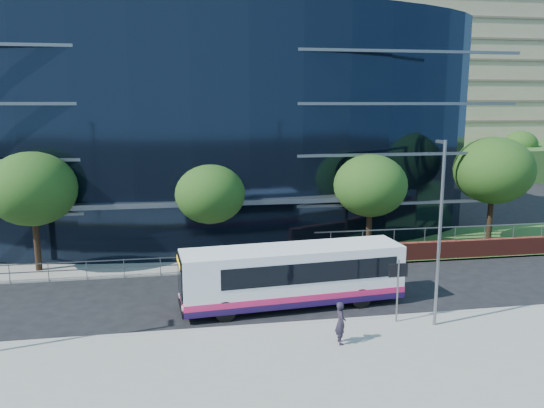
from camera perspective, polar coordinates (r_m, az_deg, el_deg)
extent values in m
plane|color=black|center=(24.76, 1.84, -12.07)|extent=(200.00, 200.00, 0.00)
cube|color=gray|center=(20.32, 4.76, -17.25)|extent=(80.00, 8.00, 0.15)
cube|color=gray|center=(23.83, 2.33, -12.81)|extent=(80.00, 0.25, 0.16)
cube|color=gold|center=(24.04, 2.23, -12.79)|extent=(80.00, 0.08, 0.01)
cube|color=gold|center=(24.17, 2.15, -12.65)|extent=(80.00, 0.08, 0.01)
cube|color=gray|center=(34.73, -11.63, -5.44)|extent=(50.00, 8.00, 0.10)
cube|color=black|center=(46.39, -8.99, 8.64)|extent=(38.00, 16.00, 16.00)
cube|color=#595E66|center=(32.41, -8.43, 0.14)|extent=(22.00, 1.20, 0.30)
cube|color=slate|center=(30.78, -15.68, -5.80)|extent=(24.00, 0.05, 0.05)
cube|color=slate|center=(30.90, -15.64, -6.60)|extent=(24.00, 0.05, 0.05)
cylinder|color=slate|center=(30.92, -15.64, -6.69)|extent=(0.04, 0.04, 1.10)
cube|color=#2D511E|center=(86.81, 15.43, 5.34)|extent=(60.00, 42.00, 4.00)
cube|color=#9C9068|center=(88.60, 15.37, 15.17)|extent=(50.00, 12.00, 26.00)
cylinder|color=slate|center=(24.04, 13.35, -9.12)|extent=(0.08, 0.08, 2.80)
cube|color=black|center=(23.76, 13.43, -6.95)|extent=(0.85, 0.06, 0.60)
cylinder|color=black|center=(33.44, -23.95, -3.96)|extent=(0.36, 0.36, 3.30)
ellipsoid|color=#1E4012|center=(32.82, -24.37, 1.50)|extent=(4.95, 4.95, 4.21)
cylinder|color=black|center=(32.93, -6.58, -3.69)|extent=(0.36, 0.36, 2.86)
ellipsoid|color=#1E4012|center=(32.35, -6.68, 1.11)|extent=(4.29, 4.29, 3.65)
cylinder|color=black|center=(34.39, 10.37, -2.99)|extent=(0.36, 0.36, 3.08)
ellipsoid|color=#1E4012|center=(33.81, 10.54, 1.97)|extent=(4.62, 4.62, 3.93)
cylinder|color=black|center=(39.14, 22.37, -1.63)|extent=(0.36, 0.36, 3.52)
ellipsoid|color=#1E4012|center=(38.60, 22.73, 3.37)|extent=(5.28, 5.28, 4.49)
cylinder|color=black|center=(69.07, 14.95, 3.68)|extent=(0.36, 0.36, 3.08)
ellipsoid|color=#1E4012|center=(68.78, 15.07, 6.17)|extent=(4.62, 4.62, 3.93)
cylinder|color=black|center=(78.71, 25.02, 3.78)|extent=(0.36, 0.36, 2.86)
ellipsoid|color=#1E4012|center=(78.47, 25.19, 5.81)|extent=(4.29, 4.29, 3.65)
cylinder|color=slate|center=(23.41, 17.58, -3.23)|extent=(0.14, 0.14, 8.00)
cube|color=slate|center=(23.13, 17.74, 6.39)|extent=(0.15, 0.70, 0.12)
cube|color=white|center=(25.56, 2.24, -7.47)|extent=(10.76, 3.30, 2.55)
cube|color=#231148|center=(25.94, 2.22, -9.85)|extent=(10.78, 3.35, 0.29)
cube|color=#E4215F|center=(25.84, 2.22, -9.25)|extent=(10.78, 3.35, 0.29)
cube|color=black|center=(25.62, 3.49, -6.60)|extent=(8.65, 3.17, 0.96)
cube|color=black|center=(24.60, -9.85, -8.07)|extent=(0.26, 2.07, 1.49)
cube|color=black|center=(24.33, -9.94, -6.10)|extent=(0.27, 1.97, 0.39)
cube|color=yellow|center=(24.56, -10.08, -5.95)|extent=(0.13, 1.06, 0.21)
cube|color=black|center=(25.05, -9.75, -10.89)|extent=(0.30, 2.31, 0.23)
cylinder|color=black|center=(24.23, -5.06, -11.41)|extent=(0.98, 0.37, 0.96)
cylinder|color=black|center=(26.01, 9.54, -9.94)|extent=(0.98, 0.37, 0.96)
imported|color=#231D2B|center=(21.79, 7.39, -12.55)|extent=(0.43, 0.64, 1.74)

